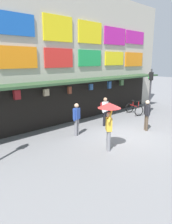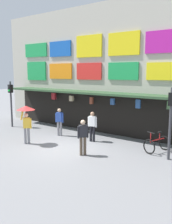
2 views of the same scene
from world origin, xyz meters
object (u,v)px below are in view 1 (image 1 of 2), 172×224
object	(u,v)px
pedestrian_in_green	(77,118)
bicycle_parked	(134,109)
pedestrian_in_red	(147,114)
pedestrian_in_purple	(105,109)
pedestrian_with_umbrella	(109,113)
traffic_light_far	(150,84)

from	to	relation	value
pedestrian_in_green	bicycle_parked	bearing A→B (deg)	5.06
pedestrian_in_green	pedestrian_in_red	bearing A→B (deg)	-30.98
pedestrian_in_red	pedestrian_in_green	xyz separation A→B (m)	(-3.32, 1.99, 0.00)
bicycle_parked	pedestrian_in_red	bearing A→B (deg)	-135.83
bicycle_parked	pedestrian_in_purple	size ratio (longest dim) A/B	0.79
pedestrian_in_purple	pedestrian_with_umbrella	xyz separation A→B (m)	(-2.57, -2.50, 0.66)
pedestrian_with_umbrella	pedestrian_in_green	bearing A→B (deg)	84.03
bicycle_parked	pedestrian_in_green	distance (m)	5.96
traffic_light_far	pedestrian_in_purple	xyz separation A→B (m)	(-4.38, 0.34, -1.16)
pedestrian_in_green	traffic_light_far	bearing A→B (deg)	-1.41
traffic_light_far	pedestrian_with_umbrella	xyz separation A→B (m)	(-6.96, -2.16, -0.50)
traffic_light_far	pedestrian_in_green	distance (m)	6.82
pedestrian_with_umbrella	pedestrian_in_green	distance (m)	2.44
pedestrian_in_red	pedestrian_in_green	size ratio (longest dim) A/B	1.00
pedestrian_with_umbrella	bicycle_parked	bearing A→B (deg)	24.82
bicycle_parked	pedestrian_with_umbrella	xyz separation A→B (m)	(-6.16, -2.85, 1.25)
pedestrian_in_red	pedestrian_with_umbrella	xyz separation A→B (m)	(-3.56, -0.33, 0.69)
pedestrian_in_purple	pedestrian_in_red	distance (m)	2.38
pedestrian_in_purple	pedestrian_in_red	xyz separation A→B (m)	(0.99, -2.17, -0.04)
traffic_light_far	pedestrian_in_red	xyz separation A→B (m)	(-3.39, -1.83, -1.19)
pedestrian_in_purple	pedestrian_in_green	world-z (taller)	same
bicycle_parked	pedestrian_in_red	size ratio (longest dim) A/B	0.79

